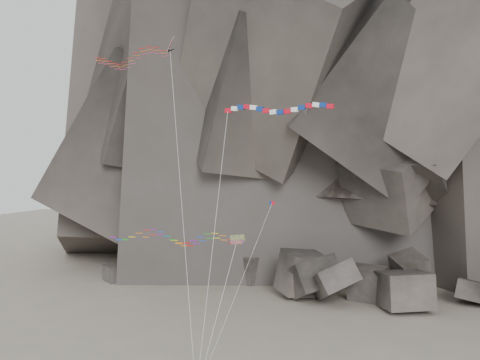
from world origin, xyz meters
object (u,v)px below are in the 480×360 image
at_px(parafoil_kite, 168,237).
at_px(delta_kite, 127,58).
at_px(banner_kite, 277,110).
at_px(pennant_kite, 256,244).

bearing_deg(parafoil_kite, delta_kite, 150.92).
xyz_separation_m(delta_kite, banner_kite, (15.73, -0.13, -5.61)).
height_order(banner_kite, parafoil_kite, banner_kite).
bearing_deg(banner_kite, parafoil_kite, -164.27).
bearing_deg(banner_kite, pennant_kite, -95.88).
height_order(banner_kite, pennant_kite, banner_kite).
bearing_deg(banner_kite, delta_kite, 178.71).
xyz_separation_m(delta_kite, parafoil_kite, (6.14, -2.98, -17.19)).
bearing_deg(pennant_kite, delta_kite, 172.39).
bearing_deg(parafoil_kite, banner_kite, 13.31).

